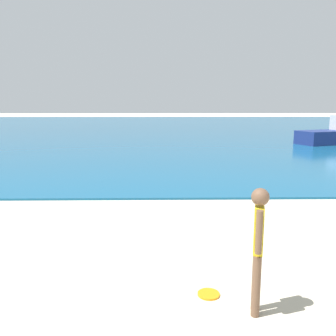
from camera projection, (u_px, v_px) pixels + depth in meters
water at (159, 127)px, 38.88m from camera, size 160.00×60.00×0.06m
person_standing at (258, 244)px, 4.17m from camera, size 0.21×0.35×1.57m
frisbee at (209, 294)px, 4.72m from camera, size 0.30×0.30×0.03m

